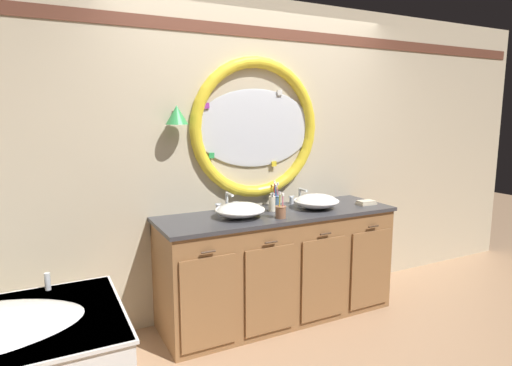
# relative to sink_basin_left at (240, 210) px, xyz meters

# --- Properties ---
(ground_plane) EXTENTS (14.00, 14.00, 0.00)m
(ground_plane) POSITION_rel_sink_basin_left_xyz_m (0.33, -0.22, -0.95)
(ground_plane) COLOR tan
(back_wall_assembly) EXTENTS (6.40, 0.26, 2.60)m
(back_wall_assembly) POSITION_rel_sink_basin_left_xyz_m (0.33, 0.36, 0.38)
(back_wall_assembly) COLOR beige
(back_wall_assembly) RESTS_ON ground_plane
(vanity_counter) EXTENTS (1.96, 0.64, 0.89)m
(vanity_counter) POSITION_rel_sink_basin_left_xyz_m (0.35, 0.03, -0.50)
(vanity_counter) COLOR olive
(vanity_counter) RESTS_ON ground_plane
(sink_basin_left) EXTENTS (0.38, 0.38, 0.11)m
(sink_basin_left) POSITION_rel_sink_basin_left_xyz_m (0.00, 0.00, 0.00)
(sink_basin_left) COLOR white
(sink_basin_left) RESTS_ON vanity_counter
(sink_basin_right) EXTENTS (0.38, 0.38, 0.12)m
(sink_basin_right) POSITION_rel_sink_basin_left_xyz_m (0.70, 0.00, 0.00)
(sink_basin_right) COLOR white
(sink_basin_right) RESTS_ON vanity_counter
(faucet_set_left) EXTENTS (0.20, 0.14, 0.16)m
(faucet_set_left) POSITION_rel_sink_basin_left_xyz_m (-0.00, 0.24, 0.01)
(faucet_set_left) COLOR silver
(faucet_set_left) RESTS_ON vanity_counter
(faucet_set_right) EXTENTS (0.22, 0.13, 0.14)m
(faucet_set_right) POSITION_rel_sink_basin_left_xyz_m (0.70, 0.24, -0.00)
(faucet_set_right) COLOR silver
(faucet_set_right) RESTS_ON vanity_counter
(toothbrush_holder_left) EXTENTS (0.09, 0.09, 0.20)m
(toothbrush_holder_left) POSITION_rel_sink_basin_left_xyz_m (0.26, -0.16, -0.00)
(toothbrush_holder_left) COLOR #996647
(toothbrush_holder_left) RESTS_ON vanity_counter
(toothbrush_holder_right) EXTENTS (0.08, 0.08, 0.22)m
(toothbrush_holder_right) POSITION_rel_sink_basin_left_xyz_m (0.45, 0.23, -0.00)
(toothbrush_holder_right) COLOR slate
(toothbrush_holder_right) RESTS_ON vanity_counter
(soap_dispenser) EXTENTS (0.05, 0.06, 0.15)m
(soap_dispenser) POSITION_rel_sink_basin_left_xyz_m (0.32, 0.07, 0.01)
(soap_dispenser) COLOR #EFE5C6
(soap_dispenser) RESTS_ON vanity_counter
(folded_hand_towel) EXTENTS (0.16, 0.10, 0.04)m
(folded_hand_towel) POSITION_rel_sink_basin_left_xyz_m (1.17, -0.08, -0.04)
(folded_hand_towel) COLOR beige
(folded_hand_towel) RESTS_ON vanity_counter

